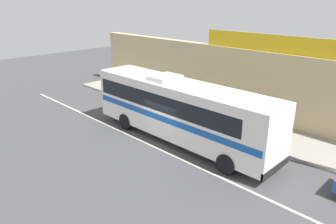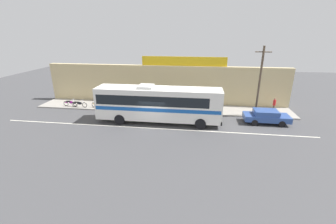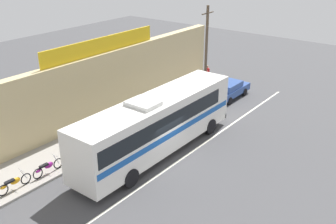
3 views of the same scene
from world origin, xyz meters
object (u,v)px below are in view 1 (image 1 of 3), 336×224
at_px(motorcycle_blue, 118,89).
at_px(motorcycle_orange, 138,94).
at_px(intercity_bus, 179,108).
at_px(motorcycle_purple, 112,86).
at_px(motorcycle_red, 153,100).

relative_size(motorcycle_blue, motorcycle_orange, 1.00).
distance_m(intercity_bus, motorcycle_orange, 8.46).
bearing_deg(intercity_bus, motorcycle_purple, 164.08).
relative_size(motorcycle_blue, motorcycle_purple, 1.06).
distance_m(motorcycle_orange, motorcycle_red, 2.02).
bearing_deg(motorcycle_blue, motorcycle_red, 1.32).
bearing_deg(motorcycle_orange, motorcycle_purple, 179.77).
xyz_separation_m(motorcycle_blue, motorcycle_orange, (2.46, 0.19, 0.00)).
relative_size(motorcycle_blue, motorcycle_red, 0.99).
bearing_deg(motorcycle_red, motorcycle_orange, 177.64).
bearing_deg(motorcycle_purple, motorcycle_blue, -9.37).
bearing_deg(motorcycle_orange, motorcycle_red, -2.36).
xyz_separation_m(motorcycle_orange, motorcycle_purple, (-3.68, 0.01, 0.00)).
height_order(motorcycle_blue, motorcycle_purple, same).
bearing_deg(motorcycle_red, motorcycle_purple, 179.02).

